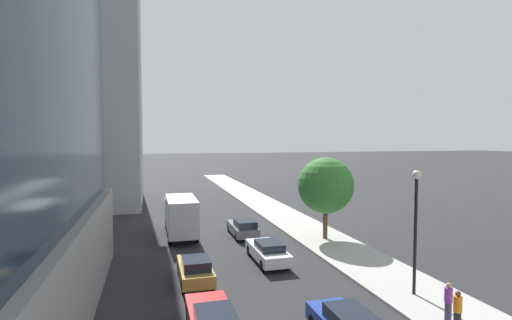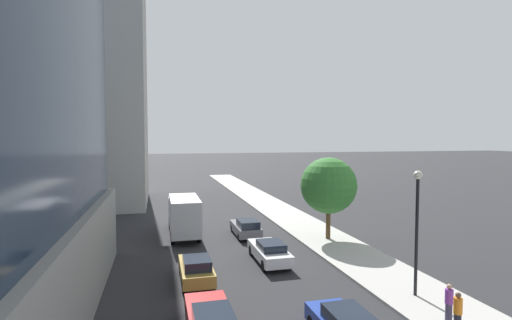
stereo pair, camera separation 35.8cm
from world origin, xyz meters
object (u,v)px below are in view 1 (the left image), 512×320
object	(u,v)px
street_lamp	(416,214)
pedestrian_purple_shirt	(448,301)
car_white	(268,251)
street_tree	(326,185)
construction_building	(68,57)
car_gray	(243,228)
box_truck	(181,214)
car_gold	(195,269)
pedestrian_orange_shirt	(457,311)

from	to	relation	value
street_lamp	pedestrian_purple_shirt	size ratio (longest dim) A/B	3.78
street_lamp	car_white	distance (m)	9.63
street_lamp	street_tree	world-z (taller)	street_tree
construction_building	car_white	world-z (taller)	construction_building
car_gray	pedestrian_purple_shirt	xyz separation A→B (m)	(5.07, -16.71, 0.27)
street_lamp	car_white	xyz separation A→B (m)	(-5.52, 7.08, -3.47)
street_lamp	box_truck	xyz separation A→B (m)	(-10.40, 15.31, -2.38)
street_tree	car_gold	distance (m)	12.99
car_white	street_lamp	bearing A→B (deg)	-52.04
car_gold	box_truck	distance (m)	10.45
pedestrian_orange_shirt	car_white	bearing A→B (deg)	113.40
pedestrian_orange_shirt	street_tree	bearing A→B (deg)	85.13
street_tree	construction_building	bearing A→B (deg)	134.96
street_lamp	street_tree	size ratio (longest dim) A/B	0.98
car_gold	box_truck	world-z (taller)	box_truck
street_lamp	car_gold	distance (m)	12.02
street_tree	car_gray	distance (m)	7.47
street_tree	car_white	xyz separation A→B (m)	(-5.95, -4.05, -3.58)
street_lamp	box_truck	world-z (taller)	street_lamp
car_white	car_gray	world-z (taller)	car_gray
car_white	construction_building	bearing A→B (deg)	121.68
car_white	box_truck	world-z (taller)	box_truck
construction_building	pedestrian_orange_shirt	xyz separation A→B (m)	(20.84, -37.00, -16.35)
construction_building	pedestrian_purple_shirt	xyz separation A→B (m)	(21.22, -36.08, -16.37)
construction_building	car_white	xyz separation A→B (m)	(16.16, -26.18, -16.64)
pedestrian_orange_shirt	construction_building	bearing A→B (deg)	119.39
box_truck	car_gray	bearing A→B (deg)	-16.16
box_truck	street_tree	bearing A→B (deg)	-21.12
car_gray	car_white	bearing A→B (deg)	-90.00
construction_building	street_tree	bearing A→B (deg)	-45.04
car_gray	pedestrian_purple_shirt	world-z (taller)	pedestrian_purple_shirt
construction_building	pedestrian_purple_shirt	distance (m)	44.95
street_tree	car_gold	bearing A→B (deg)	-150.16
street_tree	pedestrian_orange_shirt	size ratio (longest dim) A/B	3.73
car_gray	car_gold	bearing A→B (deg)	-118.53
construction_building	street_lamp	bearing A→B (deg)	-56.90
pedestrian_orange_shirt	box_truck	bearing A→B (deg)	116.65
car_white	car_gold	world-z (taller)	car_gold
car_gold	pedestrian_orange_shirt	size ratio (longest dim) A/B	2.50
construction_building	car_gray	bearing A→B (deg)	-50.16
street_tree	car_gray	bearing A→B (deg)	155.05
car_white	pedestrian_purple_shirt	bearing A→B (deg)	-62.88
car_gold	car_gray	size ratio (longest dim) A/B	0.97
construction_building	pedestrian_purple_shirt	world-z (taller)	construction_building
street_lamp	pedestrian_orange_shirt	distance (m)	4.98
car_gray	pedestrian_purple_shirt	size ratio (longest dim) A/B	2.65
street_lamp	pedestrian_purple_shirt	bearing A→B (deg)	-99.24
pedestrian_purple_shirt	street_lamp	bearing A→B (deg)	80.76
car_gold	box_truck	size ratio (longest dim) A/B	0.56
car_white	box_truck	xyz separation A→B (m)	(-4.88, 8.23, 1.09)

